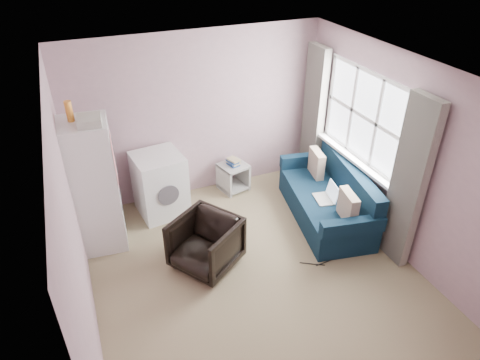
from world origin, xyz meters
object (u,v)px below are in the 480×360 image
object	(u,v)px
sofa	(329,200)
fridge	(93,186)
washing_machine	(160,183)
side_table	(233,175)
armchair	(205,242)

from	to	relation	value
sofa	fridge	bearing A→B (deg)	178.14
washing_machine	side_table	world-z (taller)	washing_machine
armchair	washing_machine	size ratio (longest dim) A/B	0.80
side_table	sofa	bearing A→B (deg)	-51.05
washing_machine	side_table	xyz separation A→B (m)	(1.20, 0.16, -0.23)
fridge	armchair	bearing A→B (deg)	-34.64
armchair	washing_machine	xyz separation A→B (m)	(-0.24, 1.35, 0.11)
armchair	side_table	xyz separation A→B (m)	(0.96, 1.51, -0.11)
armchair	side_table	distance (m)	1.79
fridge	side_table	xyz separation A→B (m)	(2.10, 0.56, -0.64)
sofa	armchair	bearing A→B (deg)	-161.54
armchair	sofa	world-z (taller)	sofa
sofa	washing_machine	bearing A→B (deg)	164.39
washing_machine	sofa	bearing A→B (deg)	-33.34
armchair	fridge	world-z (taller)	fridge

